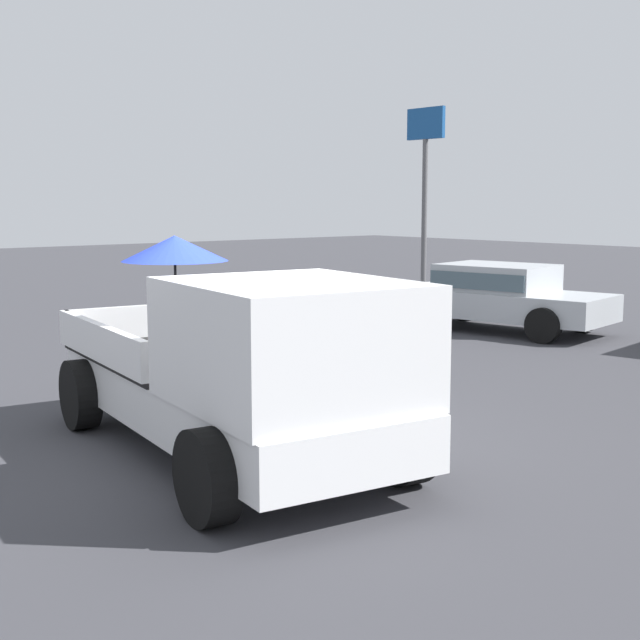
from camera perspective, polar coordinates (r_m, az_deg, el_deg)
name	(u,v)px	position (r m, az deg, el deg)	size (l,w,h in m)	color
ground_plane	(225,453)	(9.15, -6.24, -8.66)	(80.00, 80.00, 0.00)	#38383D
pickup_truck_main	(243,369)	(8.53, -5.09, -3.20)	(5.27, 2.84, 2.21)	black
parked_sedan_far	(499,294)	(17.71, 11.64, 1.70)	(4.54, 2.54, 1.33)	black
motel_sign	(425,162)	(26.02, 6.91, 10.22)	(1.40, 0.16, 5.26)	#59595B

